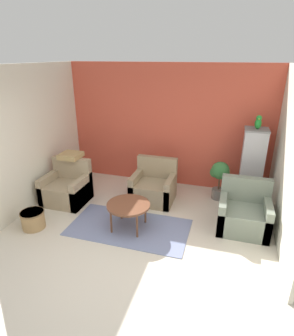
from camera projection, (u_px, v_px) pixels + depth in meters
ground_plane at (116, 266)px, 4.11m from camera, size 20.00×20.00×0.00m
wall_back_accent at (167, 126)px, 6.36m from camera, size 4.71×0.06×2.74m
wall_left at (35, 136)px, 5.59m from camera, size 0.06×3.09×2.74m
wall_right at (291, 160)px, 4.33m from camera, size 0.06×3.09×2.74m
area_rug at (129, 227)px, 5.03m from camera, size 2.12×1.12×0.01m
coffee_table at (128, 206)px, 4.86m from camera, size 0.76×0.76×0.48m
armchair_left at (67, 189)px, 5.84m from camera, size 0.86×0.76×0.88m
armchair_right at (244, 214)px, 4.91m from camera, size 0.86×0.76×0.88m
armchair_middle at (154, 188)px, 5.89m from camera, size 0.86×0.76×0.88m
birdcage at (251, 168)px, 5.64m from camera, size 0.52×0.52×1.57m
parrot at (258, 122)px, 5.29m from camera, size 0.12×0.23×0.27m
potted_plant at (220, 175)px, 5.86m from camera, size 0.41×0.37×0.83m
wicker_basket at (33, 219)px, 4.97m from camera, size 0.42×0.42×0.32m
throw_pillow at (71, 156)px, 5.84m from camera, size 0.42×0.42×0.10m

